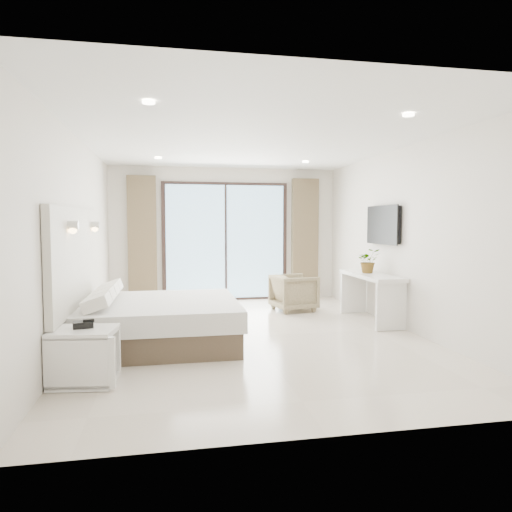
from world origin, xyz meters
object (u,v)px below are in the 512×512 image
at_px(nightstand, 84,356).
at_px(console_desk, 371,287).
at_px(bed, 157,321).
at_px(armchair, 294,291).

distance_m(nightstand, console_desk, 4.57).
bearing_deg(nightstand, console_desk, 36.10).
bearing_deg(bed, armchair, 38.66).
xyz_separation_m(nightstand, console_desk, (4.00, 2.19, 0.29)).
height_order(bed, console_desk, console_desk).
xyz_separation_m(console_desk, armchair, (-0.97, 1.10, -0.20)).
height_order(console_desk, armchair, console_desk).
distance_m(console_desk, armchair, 1.48).
bearing_deg(bed, console_desk, 13.38).
bearing_deg(bed, nightstand, -115.44).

